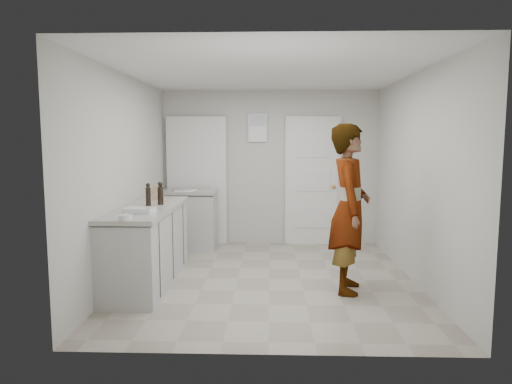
{
  "coord_description": "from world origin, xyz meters",
  "views": [
    {
      "loc": [
        0.01,
        -5.47,
        1.71
      ],
      "look_at": [
        -0.18,
        0.4,
        1.03
      ],
      "focal_mm": 32.0,
      "sensor_mm": 36.0,
      "label": 1
    }
  ],
  "objects_px": {
    "spice_jar": "(164,199)",
    "baking_dish": "(139,211)",
    "cake_mix_box": "(157,193)",
    "oil_cruet_a": "(160,194)",
    "person": "(349,209)",
    "egg_bowl": "(125,217)",
    "oil_cruet_b": "(148,195)"
  },
  "relations": [
    {
      "from": "person",
      "to": "baking_dish",
      "type": "bearing_deg",
      "value": 105.2
    },
    {
      "from": "oil_cruet_a",
      "to": "baking_dish",
      "type": "relative_size",
      "value": 0.85
    },
    {
      "from": "cake_mix_box",
      "to": "oil_cruet_b",
      "type": "bearing_deg",
      "value": -106.2
    },
    {
      "from": "spice_jar",
      "to": "egg_bowl",
      "type": "height_order",
      "value": "spice_jar"
    },
    {
      "from": "person",
      "to": "cake_mix_box",
      "type": "xyz_separation_m",
      "value": [
        -2.35,
        0.75,
        0.08
      ]
    },
    {
      "from": "oil_cruet_a",
      "to": "person",
      "type": "bearing_deg",
      "value": -9.53
    },
    {
      "from": "person",
      "to": "spice_jar",
      "type": "relative_size",
      "value": 25.98
    },
    {
      "from": "spice_jar",
      "to": "oil_cruet_a",
      "type": "height_order",
      "value": "oil_cruet_a"
    },
    {
      "from": "cake_mix_box",
      "to": "egg_bowl",
      "type": "height_order",
      "value": "cake_mix_box"
    },
    {
      "from": "cake_mix_box",
      "to": "baking_dish",
      "type": "relative_size",
      "value": 0.6
    },
    {
      "from": "baking_dish",
      "to": "egg_bowl",
      "type": "distance_m",
      "value": 0.44
    },
    {
      "from": "cake_mix_box",
      "to": "oil_cruet_b",
      "type": "xyz_separation_m",
      "value": [
        0.01,
        -0.48,
        0.03
      ]
    },
    {
      "from": "oil_cruet_b",
      "to": "egg_bowl",
      "type": "relative_size",
      "value": 2.03
    },
    {
      "from": "cake_mix_box",
      "to": "oil_cruet_a",
      "type": "relative_size",
      "value": 0.7
    },
    {
      "from": "oil_cruet_a",
      "to": "egg_bowl",
      "type": "relative_size",
      "value": 2.08
    },
    {
      "from": "oil_cruet_a",
      "to": "oil_cruet_b",
      "type": "distance_m",
      "value": 0.16
    },
    {
      "from": "spice_jar",
      "to": "egg_bowl",
      "type": "xyz_separation_m",
      "value": [
        -0.09,
        -1.29,
        -0.01
      ]
    },
    {
      "from": "baking_dish",
      "to": "spice_jar",
      "type": "bearing_deg",
      "value": 84.98
    },
    {
      "from": "cake_mix_box",
      "to": "oil_cruet_b",
      "type": "height_order",
      "value": "oil_cruet_b"
    },
    {
      "from": "oil_cruet_a",
      "to": "cake_mix_box",
      "type": "bearing_deg",
      "value": 109.79
    },
    {
      "from": "cake_mix_box",
      "to": "oil_cruet_a",
      "type": "bearing_deg",
      "value": -88.14
    },
    {
      "from": "person",
      "to": "spice_jar",
      "type": "bearing_deg",
      "value": 83.87
    },
    {
      "from": "oil_cruet_a",
      "to": "egg_bowl",
      "type": "distance_m",
      "value": 1.08
    },
    {
      "from": "egg_bowl",
      "to": "cake_mix_box",
      "type": "bearing_deg",
      "value": 91.74
    },
    {
      "from": "oil_cruet_b",
      "to": "baking_dish",
      "type": "xyz_separation_m",
      "value": [
        0.04,
        -0.53,
        -0.11
      ]
    },
    {
      "from": "person",
      "to": "egg_bowl",
      "type": "distance_m",
      "value": 2.41
    },
    {
      "from": "cake_mix_box",
      "to": "egg_bowl",
      "type": "distance_m",
      "value": 1.45
    },
    {
      "from": "spice_jar",
      "to": "baking_dish",
      "type": "height_order",
      "value": "spice_jar"
    },
    {
      "from": "spice_jar",
      "to": "cake_mix_box",
      "type": "bearing_deg",
      "value": 128.97
    },
    {
      "from": "cake_mix_box",
      "to": "egg_bowl",
      "type": "bearing_deg",
      "value": -106.19
    },
    {
      "from": "spice_jar",
      "to": "baking_dish",
      "type": "xyz_separation_m",
      "value": [
        -0.07,
        -0.85,
        -0.01
      ]
    },
    {
      "from": "cake_mix_box",
      "to": "spice_jar",
      "type": "distance_m",
      "value": 0.21
    }
  ]
}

